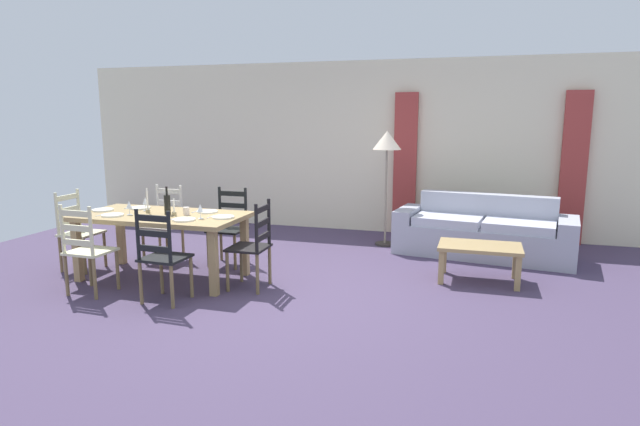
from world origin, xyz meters
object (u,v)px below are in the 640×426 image
dining_chair_near_left (87,250)px  coffee_cup_primary (186,211)px  dining_chair_far_left (165,223)px  wine_glass_near_left (129,205)px  wine_glass_far_left (145,201)px  dining_table (161,222)px  wine_bottle (167,204)px  coffee_table (480,251)px  dining_chair_near_right (162,256)px  dining_chair_far_right (229,227)px  dining_chair_head_west (78,231)px  wine_glass_near_right (200,209)px  dining_chair_head_east (253,245)px  couch (483,234)px  standing_lamp (387,147)px

dining_chair_near_left → coffee_cup_primary: (0.74, 0.75, 0.32)m
dining_chair_far_left → wine_glass_near_left: (0.13, -0.88, 0.38)m
wine_glass_far_left → dining_table: bearing=-25.6°
wine_bottle → coffee_table: 3.55m
dining_chair_near_right → dining_chair_far_right: size_ratio=1.00×
dining_chair_far_left → coffee_table: 3.92m
dining_chair_far_right → dining_chair_head_west: size_ratio=1.00×
wine_glass_near_left → coffee_table: 3.96m
dining_table → wine_glass_near_left: size_ratio=11.80×
wine_glass_near_left → wine_glass_near_right: bearing=2.0°
dining_chair_head_east → couch: size_ratio=0.41×
coffee_cup_primary → dining_chair_near_right: bearing=-78.2°
dining_chair_near_right → wine_glass_near_left: dining_chair_near_right is taller
dining_chair_head_east → coffee_table: 2.53m
wine_bottle → couch: wine_bottle is taller
dining_chair_head_east → wine_glass_far_left: (-1.44, 0.18, 0.38)m
dining_chair_far_left → wine_glass_near_right: size_ratio=5.96×
wine_glass_near_right → coffee_table: bearing=19.7°
dining_chair_head_west → couch: bearing=24.1°
dining_chair_head_west → coffee_cup_primary: dining_chair_head_west is taller
wine_glass_far_left → coffee_cup_primary: bearing=-10.3°
coffee_cup_primary → dining_chair_near_left: bearing=-134.6°
dining_chair_near_right → wine_bottle: wine_bottle is taller
dining_chair_far_left → dining_chair_head_west: bearing=-136.9°
wine_glass_near_left → wine_glass_far_left: size_ratio=1.00×
dining_chair_head_east → couch: dining_chair_head_east is taller
wine_glass_near_left → standing_lamp: bearing=45.1°
dining_chair_head_east → dining_chair_far_right: bearing=130.3°
wine_glass_near_right → standing_lamp: standing_lamp is taller
wine_glass_far_left → couch: wine_glass_far_left is taller
dining_table → standing_lamp: standing_lamp is taller
dining_chair_near_right → wine_glass_near_right: (0.11, 0.60, 0.38)m
dining_table → dining_chair_head_east: size_ratio=1.98×
dining_chair_near_right → coffee_cup_primary: 0.82m
wine_glass_near_left → coffee_table: size_ratio=0.18×
dining_chair_near_right → couch: dining_chair_near_right is taller
standing_lamp → dining_chair_head_west: bearing=-145.6°
wine_bottle → standing_lamp: 3.16m
dining_chair_head_east → coffee_table: dining_chair_head_east is taller
dining_chair_near_right → wine_glass_near_right: size_ratio=5.96×
dining_chair_far_left → wine_glass_near_left: size_ratio=5.96×
wine_glass_near_right → wine_glass_far_left: bearing=163.3°
wine_glass_far_left → dining_chair_head_west: bearing=-172.9°
coffee_table → dining_chair_far_left: bearing=-177.2°
dining_table → wine_bottle: wine_bottle is taller
couch → standing_lamp: size_ratio=1.44×
dining_chair_near_left → dining_table: bearing=59.2°
couch → wine_glass_near_left: bearing=-149.1°
dining_chair_head_east → wine_glass_far_left: size_ratio=5.96×
wine_glass_near_left → dining_chair_head_west: bearing=168.6°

